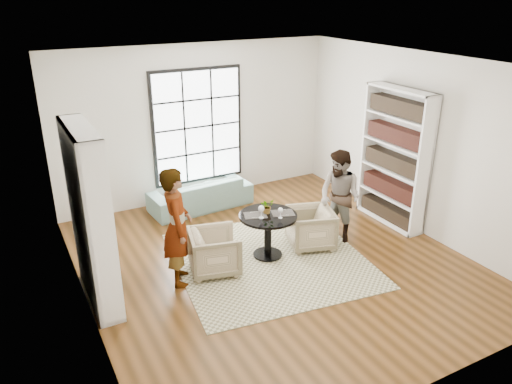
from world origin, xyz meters
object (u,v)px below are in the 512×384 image
pedestal_table (268,226)px  sofa (201,194)px  wine_glass_left (261,209)px  flower_centerpiece (267,206)px  person_left (177,227)px  person_right (340,196)px  armchair_right (310,228)px  wine_glass_right (280,211)px  armchair_left (215,252)px

pedestal_table → sofa: pedestal_table is taller
sofa → wine_glass_left: bearing=87.2°
pedestal_table → flower_centerpiece: bearing=76.0°
person_left → person_right: 2.78m
pedestal_table → armchair_right: size_ratio=1.26×
pedestal_table → sofa: (-0.21, 2.24, -0.24)m
pedestal_table → wine_glass_left: wine_glass_left is taller
pedestal_table → wine_glass_right: 0.38m
sofa → armchair_left: size_ratio=2.69×
wine_glass_left → person_right: bearing=0.5°
sofa → armchair_left: bearing=68.4°
sofa → wine_glass_right: 2.51m
wine_glass_left → wine_glass_right: bearing=-27.3°
person_left → person_right: size_ratio=1.12×
person_right → flower_centerpiece: person_right is taller
armchair_left → person_left: person_left is taller
armchair_left → wine_glass_right: bearing=-85.3°
sofa → armchair_right: 2.48m
sofa → armchair_left: (-0.70, -2.26, 0.05)m
pedestal_table → armchair_right: (0.77, -0.04, -0.20)m
armchair_right → wine_glass_right: size_ratio=4.17×
armchair_left → armchair_right: armchair_left is taller
armchair_left → pedestal_table: bearing=-74.7°
armchair_right → person_right: (0.55, -0.00, 0.45)m
person_right → wine_glass_right: (-1.21, -0.14, 0.07)m
armchair_left → person_right: bearing=-76.7°
armchair_left → wine_glass_left: bearing=-78.5°
wine_glass_right → armchair_right: bearing=12.4°
wine_glass_left → flower_centerpiece: size_ratio=0.88×
flower_centerpiece → armchair_left: bearing=-174.4°
person_right → wine_glass_right: person_right is taller
armchair_right → person_left: bearing=-72.7°
pedestal_table → flower_centerpiece: 0.32m
wine_glass_right → flower_centerpiece: (-0.09, 0.25, -0.01)m
person_left → wine_glass_right: size_ratio=10.10×
person_left → flower_centerpiece: bearing=-69.9°
pedestal_table → sofa: 2.26m
person_left → flower_centerpiece: size_ratio=7.38×
pedestal_table → flower_centerpiece: size_ratio=3.83×
armchair_right → wine_glass_left: bearing=-71.5°
sofa → armchair_right: bearing=108.8°
sofa → wine_glass_right: (0.32, -2.42, 0.56)m
sofa → flower_centerpiece: 2.25m
armchair_right → wine_glass_left: size_ratio=3.45×
pedestal_table → wine_glass_right: wine_glass_right is taller
wine_glass_right → flower_centerpiece: bearing=109.8°
person_left → wine_glass_right: 1.58m
pedestal_table → wine_glass_right: size_ratio=5.24×
sofa → armchair_right: size_ratio=2.71×
armchair_right → person_right: 0.71m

